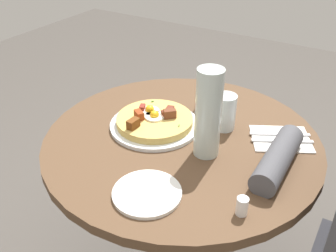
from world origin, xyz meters
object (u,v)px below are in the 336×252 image
breakfast_pizza (154,120)px  salt_shaker (242,206)px  dining_table (181,179)px  water_glass (225,112)px  water_bottle (208,114)px  pizza_plate (155,125)px  knife (282,141)px  bread_plate (147,193)px  fork (280,134)px  pepper_shaker (199,104)px

breakfast_pizza → salt_shaker: breakfast_pizza is taller
dining_table → water_glass: (0.11, -0.09, 0.22)m
dining_table → water_bottle: size_ratio=3.24×
pizza_plate → knife: pizza_plate is taller
breakfast_pizza → water_glass: size_ratio=2.13×
dining_table → knife: 0.34m
pizza_plate → water_glass: (0.11, -0.19, 0.05)m
bread_plate → water_glass: bearing=-5.0°
knife → water_glass: size_ratio=1.61×
pizza_plate → knife: (0.12, -0.37, 0.00)m
bread_plate → knife: bread_plate is taller
fork → knife: size_ratio=1.00×
bread_plate → knife: 0.45m
breakfast_pizza → water_glass: (0.11, -0.19, 0.03)m
bread_plate → knife: bearing=-28.8°
fork → knife: (-0.03, -0.02, 0.00)m
fork → water_glass: 0.18m
pizza_plate → dining_table: bearing=-93.1°
bread_plate → salt_shaker: 0.23m
breakfast_pizza → water_glass: 0.22m
water_glass → salt_shaker: size_ratio=2.43×
pepper_shaker → knife: bearing=-98.9°
breakfast_pizza → salt_shaker: size_ratio=5.19×
water_glass → water_bottle: bearing=-175.4°
water_bottle → water_glass: bearing=4.6°
breakfast_pizza → fork: (0.15, -0.35, -0.02)m
knife → salt_shaker: salt_shaker is taller
pizza_plate → water_glass: 0.22m
water_bottle → pepper_shaker: (0.21, 0.13, -0.10)m
water_glass → water_bottle: size_ratio=0.44×
bread_plate → water_glass: water_glass is taller
bread_plate → pepper_shaker: 0.45m
pizza_plate → knife: bearing=-72.2°
breakfast_pizza → water_glass: bearing=-60.2°
dining_table → pepper_shaker: 0.26m
water_glass → salt_shaker: water_glass is taller
water_glass → pepper_shaker: bearing=63.4°
pizza_plate → pepper_shaker: pepper_shaker is taller
water_bottle → dining_table: bearing=69.7°
pizza_plate → salt_shaker: (-0.21, -0.37, 0.02)m
pizza_plate → bread_plate: (-0.27, -0.15, -0.00)m
knife → water_bottle: size_ratio=0.70×
pizza_plate → breakfast_pizza: breakfast_pizza is taller
pepper_shaker → water_bottle: bearing=-148.2°
salt_shaker → pepper_shaker: size_ratio=0.99×
salt_shaker → pepper_shaker: 0.49m
fork → salt_shaker: (-0.36, -0.02, 0.02)m
dining_table → water_glass: size_ratio=7.41×
pizza_plate → water_glass: bearing=-60.1°
fork → pepper_shaker: 0.28m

